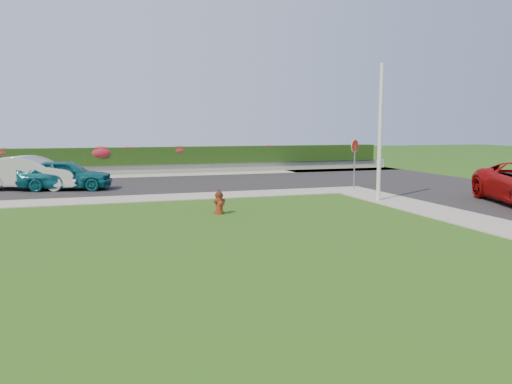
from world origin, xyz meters
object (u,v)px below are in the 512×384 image
object	(u,v)px
fire_hydrant	(219,202)
stop_sign	(355,152)
utility_pole	(380,133)
sedan_silver	(32,173)
sedan_teal	(66,175)

from	to	relation	value
fire_hydrant	stop_sign	size ratio (longest dim) A/B	0.35
utility_pole	sedan_silver	bearing A→B (deg)	149.63
stop_sign	utility_pole	bearing A→B (deg)	-111.78
fire_hydrant	stop_sign	world-z (taller)	stop_sign
utility_pole	sedan_teal	bearing A→B (deg)	148.60
fire_hydrant	sedan_silver	distance (m)	11.32
stop_sign	fire_hydrant	bearing A→B (deg)	-155.44
fire_hydrant	stop_sign	xyz separation A→B (m)	(7.83, 4.79, 1.36)
sedan_silver	fire_hydrant	bearing A→B (deg)	-123.66
fire_hydrant	stop_sign	bearing A→B (deg)	11.67
sedan_teal	stop_sign	distance (m)	13.68
fire_hydrant	sedan_teal	distance (m)	9.96
fire_hydrant	sedan_teal	xyz separation A→B (m)	(-5.34, 8.40, 0.35)
sedan_teal	stop_sign	world-z (taller)	stop_sign
sedan_silver	stop_sign	distance (m)	15.30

